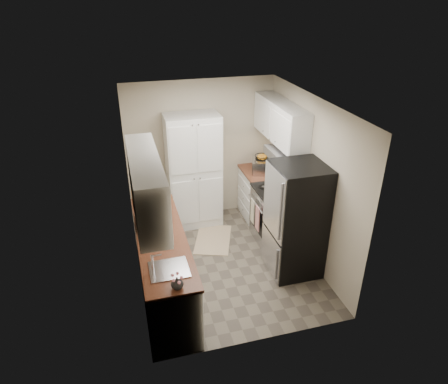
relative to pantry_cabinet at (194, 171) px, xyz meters
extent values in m
plane|color=#665B4C|center=(0.20, -1.32, -1.00)|extent=(3.20, 3.20, 0.00)
cube|color=beige|center=(0.20, 0.28, 0.25)|extent=(2.60, 0.04, 2.50)
cube|color=beige|center=(0.20, -2.92, 0.25)|extent=(2.60, 0.04, 2.50)
cube|color=beige|center=(-1.10, -1.32, 0.25)|extent=(0.04, 3.20, 2.50)
cube|color=beige|center=(1.50, -1.32, 0.25)|extent=(0.04, 3.20, 2.50)
cube|color=silver|center=(0.20, -1.32, 1.50)|extent=(2.60, 3.20, 0.04)
cube|color=white|center=(-0.93, -2.07, 0.83)|extent=(0.33, 1.60, 0.70)
cube|color=white|center=(1.33, -0.50, 0.89)|extent=(0.33, 1.55, 0.58)
cube|color=#99999E|center=(1.27, -0.93, 0.52)|extent=(0.45, 0.76, 0.13)
cube|color=#B7B7BC|center=(-0.79, -2.47, -0.07)|extent=(0.45, 0.40, 0.02)
cube|color=brown|center=(-1.09, -1.12, 0.18)|extent=(0.02, 0.22, 0.22)
cube|color=white|center=(0.00, 0.00, 0.00)|extent=(0.90, 0.55, 2.00)
cube|color=white|center=(-0.79, -1.75, -0.56)|extent=(0.60, 2.30, 0.88)
cube|color=brown|center=(-0.79, -1.75, -0.10)|extent=(0.63, 2.33, 0.04)
cube|color=white|center=(1.19, -0.12, -0.56)|extent=(0.60, 0.80, 0.88)
cube|color=brown|center=(1.19, -0.12, -0.10)|extent=(0.63, 0.83, 0.04)
cube|color=#B7B7BC|center=(1.17, -0.93, -0.55)|extent=(0.64, 0.76, 0.90)
cube|color=black|center=(1.17, -0.93, -0.08)|extent=(0.66, 0.78, 0.03)
cube|color=black|center=(1.46, -0.93, 0.02)|extent=(0.06, 0.76, 0.22)
cube|color=tan|center=(0.80, -1.06, -0.45)|extent=(0.01, 0.16, 0.42)
cube|color=beige|center=(0.80, -0.83, -0.45)|extent=(0.01, 0.16, 0.42)
cube|color=#B7B7BC|center=(1.14, -1.73, -0.15)|extent=(0.70, 0.72, 1.70)
imported|color=#A7A7AB|center=(-0.82, -1.35, 0.08)|extent=(0.52, 0.65, 0.31)
cylinder|color=black|center=(-0.94, -0.76, 0.07)|extent=(0.07, 0.07, 0.29)
imported|color=silver|center=(-0.75, -2.80, -0.01)|extent=(0.18, 0.18, 0.14)
cube|color=green|center=(-0.61, -0.76, 0.09)|extent=(0.04, 0.27, 0.33)
cube|color=#AAAAAE|center=(1.18, -0.15, 0.04)|extent=(0.44, 0.50, 0.24)
cube|color=#D1B58D|center=(0.17, -0.67, -0.99)|extent=(0.83, 1.04, 0.01)
camera|label=1|loc=(-1.15, -6.17, 2.81)|focal=32.00mm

